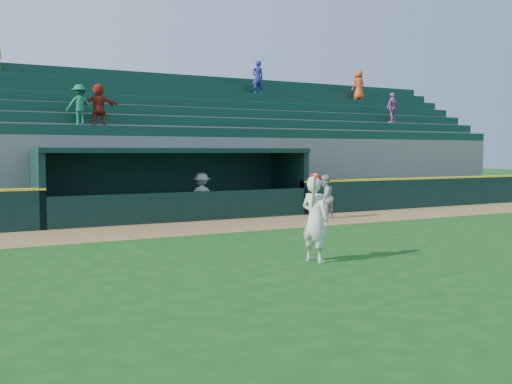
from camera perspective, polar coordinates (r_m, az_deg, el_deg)
ground at (r=13.43m, az=3.17°, el=-5.97°), size 120.00×120.00×0.00m
warning_track at (r=17.77m, az=-4.93°, el=-3.51°), size 40.00×3.00×0.01m
field_wall_right at (r=26.18m, az=19.13°, el=0.01°), size 15.50×0.30×1.20m
wall_stripe_right at (r=26.14m, az=19.16°, el=1.38°), size 15.50×0.32×0.06m
dugout_player_front at (r=20.07m, az=6.90°, el=-0.48°), size 0.91×0.82×1.53m
dugout_player_inside at (r=19.91m, az=-5.44°, el=-0.40°), size 1.18×0.95×1.60m
dugout at (r=20.54m, az=-8.28°, el=1.27°), size 9.40×2.80×2.46m
stands at (r=24.87m, az=-11.80°, el=4.07°), size 34.50×6.25×7.12m
batter_at_plate at (r=12.11m, az=5.92°, el=-2.56°), size 0.63×0.84×1.90m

